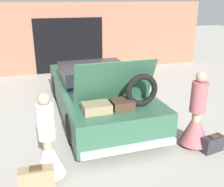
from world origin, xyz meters
TOP-DOWN VIEW (x-y plane):
  - ground_plane at (0.00, 0.00)m, footprint 40.00×40.00m
  - garage_wall_back at (0.00, 4.48)m, footprint 12.00×0.14m
  - car at (0.00, -0.01)m, footprint 2.04×4.88m
  - person_left at (-1.48, -2.44)m, footprint 0.56×0.56m
  - person_right at (1.48, -2.31)m, footprint 0.60×0.60m
  - suitcase_beside_left_person at (-1.71, -2.71)m, footprint 0.57×0.25m
  - suitcase_beside_right_person at (1.71, -2.62)m, footprint 0.49×0.27m

SIDE VIEW (x-z plane):
  - ground_plane at x=0.00m, z-range 0.00..0.00m
  - suitcase_beside_right_person at x=1.71m, z-range -0.01..0.34m
  - suitcase_beside_left_person at x=-1.71m, z-range -0.01..0.41m
  - person_left at x=-1.48m, z-range -0.22..1.33m
  - person_right at x=1.48m, z-range -0.23..1.38m
  - car at x=0.00m, z-range -0.30..1.47m
  - garage_wall_back at x=0.00m, z-range -0.01..2.79m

